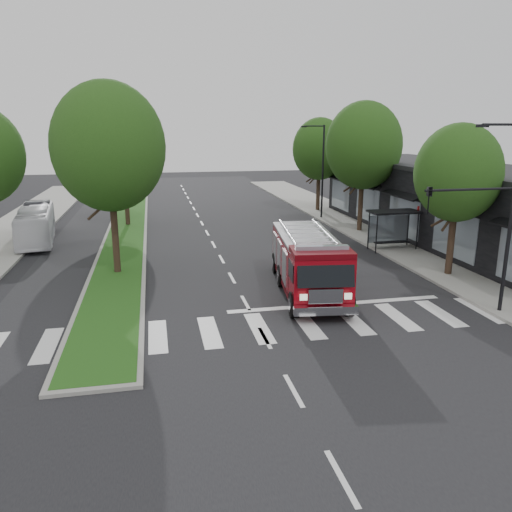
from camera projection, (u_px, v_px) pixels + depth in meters
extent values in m
plane|color=black|center=(246.00, 303.00, 22.80)|extent=(140.00, 140.00, 0.00)
cube|color=gray|center=(395.00, 242.00, 34.72)|extent=(5.00, 80.00, 0.15)
cube|color=gray|center=(127.00, 230.00, 38.67)|extent=(3.00, 50.00, 0.14)
cube|color=#264A15|center=(127.00, 229.00, 38.65)|extent=(2.60, 49.50, 0.02)
cube|color=black|center=(457.00, 205.00, 35.00)|extent=(8.00, 30.00, 5.00)
cylinder|color=black|center=(377.00, 234.00, 31.43)|extent=(0.08, 0.08, 2.50)
cylinder|color=black|center=(417.00, 233.00, 31.98)|extent=(0.08, 0.08, 2.50)
cylinder|color=black|center=(369.00, 231.00, 32.57)|extent=(0.08, 0.08, 2.50)
cylinder|color=black|center=(408.00, 229.00, 33.12)|extent=(0.08, 0.08, 2.50)
cube|color=black|center=(394.00, 212.00, 31.95)|extent=(3.20, 1.60, 0.12)
cube|color=#8C99A5|center=(388.00, 229.00, 32.93)|extent=(2.80, 0.04, 1.80)
cube|color=black|center=(392.00, 242.00, 32.45)|extent=(2.40, 0.40, 0.08)
cylinder|color=black|center=(451.00, 242.00, 26.49)|extent=(0.36, 0.36, 3.74)
ellipsoid|color=black|center=(458.00, 173.00, 25.58)|extent=(4.40, 4.40, 5.06)
cylinder|color=black|center=(361.00, 203.00, 37.79)|extent=(0.36, 0.36, 4.40)
ellipsoid|color=black|center=(364.00, 145.00, 36.71)|extent=(5.60, 5.60, 6.44)
cylinder|color=black|center=(318.00, 190.00, 47.32)|extent=(0.36, 0.36, 3.96)
ellipsoid|color=black|center=(319.00, 149.00, 46.35)|extent=(5.00, 5.00, 5.75)
cylinder|color=black|center=(115.00, 233.00, 26.73)|extent=(0.36, 0.36, 4.62)
ellipsoid|color=black|center=(109.00, 147.00, 25.60)|extent=(5.80, 5.80, 6.67)
cylinder|color=black|center=(126.00, 199.00, 40.03)|extent=(0.36, 0.36, 4.40)
ellipsoid|color=black|center=(123.00, 144.00, 38.96)|extent=(5.60, 5.60, 6.44)
cylinder|color=black|center=(511.00, 222.00, 20.55)|extent=(0.16, 0.16, 8.00)
cylinder|color=black|center=(503.00, 124.00, 19.40)|extent=(1.80, 0.10, 0.10)
cube|color=black|center=(483.00, 126.00, 19.23)|extent=(0.45, 0.20, 0.12)
cylinder|color=black|center=(471.00, 189.00, 19.81)|extent=(4.00, 0.10, 0.10)
imported|color=black|center=(429.00, 201.00, 19.55)|extent=(0.18, 0.22, 1.10)
cylinder|color=black|center=(323.00, 173.00, 42.83)|extent=(0.16, 0.16, 8.00)
cylinder|color=black|center=(314.00, 126.00, 41.67)|extent=(1.80, 0.10, 0.10)
cube|color=black|center=(304.00, 127.00, 41.51)|extent=(0.45, 0.20, 0.12)
cube|color=#56040A|center=(307.00, 281.00, 24.39)|extent=(3.62, 8.77, 0.25)
cube|color=maroon|center=(305.00, 256.00, 24.91)|extent=(3.35, 6.76, 2.03)
cube|color=maroon|center=(321.00, 279.00, 21.09)|extent=(2.75, 2.14, 2.13)
cube|color=#B2B2B7|center=(305.00, 235.00, 24.64)|extent=(3.35, 6.76, 0.12)
cylinder|color=#B2B2B7|center=(287.00, 231.00, 24.53)|extent=(0.89, 6.04, 0.10)
cylinder|color=#B2B2B7|center=(324.00, 231.00, 24.66)|extent=(0.89, 6.04, 0.10)
cube|color=silver|center=(326.00, 310.00, 20.21)|extent=(2.66, 0.69, 0.35)
cube|color=#8C99A5|center=(322.00, 248.00, 20.75)|extent=(2.26, 0.64, 0.18)
cylinder|color=black|center=(294.00, 305.00, 20.97)|extent=(0.50, 1.15, 1.12)
cylinder|color=black|center=(349.00, 303.00, 21.13)|extent=(0.50, 1.15, 1.12)
cylinder|color=black|center=(282.00, 276.00, 25.08)|extent=(0.50, 1.15, 1.12)
cylinder|color=black|center=(327.00, 275.00, 25.25)|extent=(0.50, 1.15, 1.12)
cylinder|color=black|center=(276.00, 263.00, 27.43)|extent=(0.50, 1.15, 1.12)
cylinder|color=black|center=(318.00, 262.00, 27.59)|extent=(0.50, 1.15, 1.12)
imported|color=silver|center=(36.00, 224.00, 34.80)|extent=(3.32, 9.19, 2.50)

